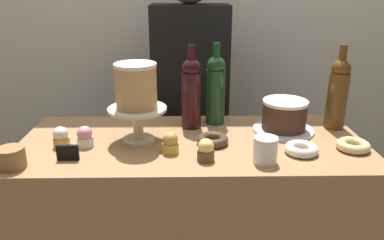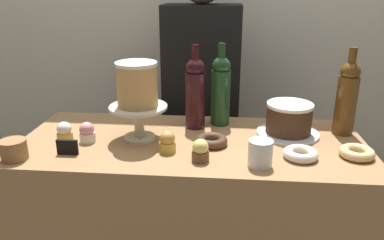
% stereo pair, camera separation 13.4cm
% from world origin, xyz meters
% --- Properties ---
extents(back_wall, '(6.00, 0.05, 2.60)m').
position_xyz_m(back_wall, '(0.00, 0.85, 1.30)').
color(back_wall, beige).
rests_on(back_wall, ground_plane).
extents(cake_stand_pedestal, '(0.21, 0.21, 0.13)m').
position_xyz_m(cake_stand_pedestal, '(-0.19, 0.00, 1.04)').
color(cake_stand_pedestal, beige).
rests_on(cake_stand_pedestal, display_counter).
extents(white_layer_cake, '(0.15, 0.15, 0.16)m').
position_xyz_m(white_layer_cake, '(-0.19, 0.00, 1.16)').
color(white_layer_cake, tan).
rests_on(white_layer_cake, cake_stand_pedestal).
extents(silver_serving_platter, '(0.23, 0.23, 0.01)m').
position_xyz_m(silver_serving_platter, '(0.35, 0.09, 0.96)').
color(silver_serving_platter, silver).
rests_on(silver_serving_platter, display_counter).
extents(chocolate_round_cake, '(0.17, 0.17, 0.11)m').
position_xyz_m(chocolate_round_cake, '(0.35, 0.09, 1.02)').
color(chocolate_round_cake, '#3D2619').
rests_on(chocolate_round_cake, silver_serving_platter).
extents(wine_bottle_green, '(0.08, 0.08, 0.33)m').
position_xyz_m(wine_bottle_green, '(0.10, 0.19, 1.10)').
color(wine_bottle_green, '#193D1E').
rests_on(wine_bottle_green, display_counter).
extents(wine_bottle_amber, '(0.08, 0.08, 0.33)m').
position_xyz_m(wine_bottle_amber, '(0.56, 0.12, 1.10)').
color(wine_bottle_amber, '#5B3814').
rests_on(wine_bottle_amber, display_counter).
extents(wine_bottle_dark_red, '(0.08, 0.08, 0.33)m').
position_xyz_m(wine_bottle_dark_red, '(0.00, 0.14, 1.10)').
color(wine_bottle_dark_red, black).
rests_on(wine_bottle_dark_red, display_counter).
extents(cupcake_strawberry, '(0.06, 0.06, 0.07)m').
position_xyz_m(cupcake_strawberry, '(-0.37, -0.04, 0.99)').
color(cupcake_strawberry, white).
rests_on(cupcake_strawberry, display_counter).
extents(cupcake_caramel, '(0.06, 0.06, 0.07)m').
position_xyz_m(cupcake_caramel, '(-0.07, -0.10, 0.99)').
color(cupcake_caramel, gold).
rests_on(cupcake_caramel, display_counter).
extents(cupcake_lemon, '(0.06, 0.06, 0.07)m').
position_xyz_m(cupcake_lemon, '(0.04, -0.16, 0.99)').
color(cupcake_lemon, brown).
rests_on(cupcake_lemon, display_counter).
extents(cupcake_vanilla, '(0.06, 0.06, 0.07)m').
position_xyz_m(cupcake_vanilla, '(-0.45, -0.05, 0.99)').
color(cupcake_vanilla, gold).
rests_on(cupcake_vanilla, display_counter).
extents(donut_chocolate, '(0.11, 0.11, 0.03)m').
position_xyz_m(donut_chocolate, '(0.07, -0.03, 0.97)').
color(donut_chocolate, '#472D1E').
rests_on(donut_chocolate, display_counter).
extents(donut_sugar, '(0.11, 0.11, 0.03)m').
position_xyz_m(donut_sugar, '(0.36, -0.11, 0.97)').
color(donut_sugar, silver).
rests_on(donut_sugar, display_counter).
extents(donut_glazed, '(0.11, 0.11, 0.03)m').
position_xyz_m(donut_glazed, '(0.55, -0.09, 0.97)').
color(donut_glazed, '#E0C17F').
rests_on(donut_glazed, display_counter).
extents(cookie_stack, '(0.08, 0.08, 0.07)m').
position_xyz_m(cookie_stack, '(-0.56, -0.20, 0.98)').
color(cookie_stack, olive).
rests_on(cookie_stack, display_counter).
extents(price_sign_chalkboard, '(0.07, 0.01, 0.05)m').
position_xyz_m(price_sign_chalkboard, '(-0.40, -0.15, 0.98)').
color(price_sign_chalkboard, black).
rests_on(price_sign_chalkboard, display_counter).
extents(coffee_cup_ceramic, '(0.08, 0.08, 0.09)m').
position_xyz_m(coffee_cup_ceramic, '(0.23, -0.18, 0.99)').
color(coffee_cup_ceramic, white).
rests_on(coffee_cup_ceramic, display_counter).
extents(barista_figure, '(0.36, 0.22, 1.60)m').
position_xyz_m(barista_figure, '(-0.00, 0.52, 0.84)').
color(barista_figure, black).
rests_on(barista_figure, ground_plane).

